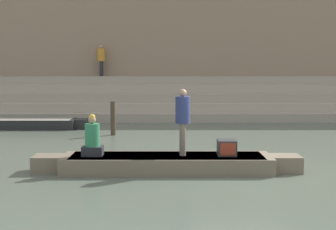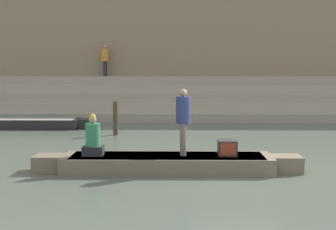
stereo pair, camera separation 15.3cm
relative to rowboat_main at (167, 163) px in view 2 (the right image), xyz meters
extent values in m
plane|color=#566051|center=(1.91, 0.17, -0.22)|extent=(120.00, 120.00, 0.00)
cube|color=tan|center=(1.91, 11.45, -0.01)|extent=(36.00, 3.31, 0.42)
cube|color=#B2A28D|center=(1.91, 11.78, 0.40)|extent=(36.00, 2.65, 0.42)
cube|color=tan|center=(1.91, 12.11, 0.82)|extent=(36.00, 1.98, 0.42)
cube|color=#B2A28D|center=(1.91, 12.44, 1.23)|extent=(36.00, 1.32, 0.42)
cube|color=tan|center=(1.91, 12.77, 1.65)|extent=(36.00, 0.66, 0.42)
cube|color=#937A60|center=(1.91, 13.70, 3.48)|extent=(34.20, 1.20, 7.40)
cube|color=brown|center=(1.91, 13.08, 0.08)|extent=(34.20, 0.12, 0.60)
cube|color=#756651|center=(0.00, 0.00, -0.01)|extent=(5.28, 1.23, 0.41)
cube|color=#993328|center=(0.00, 0.00, 0.17)|extent=(4.86, 1.13, 0.05)
cube|color=#756651|center=(3.01, 0.00, -0.01)|extent=(0.74, 0.68, 0.41)
cube|color=#756651|center=(-3.01, 0.00, -0.01)|extent=(0.74, 0.68, 0.41)
cylinder|color=olive|center=(-0.79, 0.71, 0.09)|extent=(2.63, 0.04, 0.04)
cylinder|color=#756656|center=(0.40, 0.19, 0.60)|extent=(0.16, 0.16, 0.81)
cylinder|color=#756656|center=(0.40, -0.01, 0.60)|extent=(0.16, 0.16, 0.81)
cylinder|color=navy|center=(0.40, 0.09, 1.34)|extent=(0.37, 0.37, 0.68)
sphere|color=tan|center=(0.40, 0.09, 1.78)|extent=(0.19, 0.19, 0.19)
cube|color=#28282D|center=(-1.88, -0.01, 0.31)|extent=(0.52, 0.41, 0.24)
cylinder|color=#338456|center=(-1.88, -0.01, 0.72)|extent=(0.37, 0.37, 0.57)
sphere|color=tan|center=(-1.88, -0.01, 1.10)|extent=(0.19, 0.19, 0.19)
sphere|color=gold|center=(-1.88, -0.01, 1.17)|extent=(0.16, 0.16, 0.16)
cube|color=#2D2D2D|center=(1.52, 0.02, 0.39)|extent=(0.47, 0.48, 0.39)
cube|color=#99331E|center=(1.52, -0.22, 0.39)|extent=(0.39, 0.02, 0.31)
cube|color=black|center=(-5.80, 7.89, -0.02)|extent=(3.82, 1.04, 0.41)
cube|color=beige|center=(-5.80, 7.89, 0.16)|extent=(3.51, 0.94, 0.05)
cube|color=black|center=(-3.62, 7.89, -0.02)|extent=(0.53, 0.57, 0.41)
cylinder|color=#473828|center=(-2.08, 6.11, 0.43)|extent=(0.20, 0.20, 1.30)
cylinder|color=#28282D|center=(-3.44, 12.88, 2.25)|extent=(0.16, 0.16, 0.78)
cylinder|color=#28282D|center=(-3.44, 12.67, 2.25)|extent=(0.16, 0.16, 0.78)
cylinder|color=orange|center=(-3.44, 12.77, 2.96)|extent=(0.39, 0.39, 0.65)
sphere|color=tan|center=(-3.44, 12.77, 3.38)|extent=(0.19, 0.19, 0.19)
camera|label=1|loc=(0.03, -11.65, 2.50)|focal=50.00mm
camera|label=2|loc=(0.18, -11.65, 2.50)|focal=50.00mm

